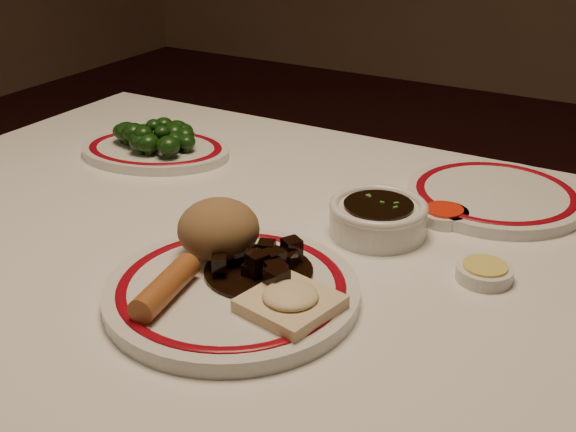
# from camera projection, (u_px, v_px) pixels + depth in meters

# --- Properties ---
(dining_table) EXTENTS (1.20, 0.90, 0.75)m
(dining_table) POSITION_uv_depth(u_px,v_px,m) (249.00, 311.00, 0.92)
(dining_table) COLOR white
(dining_table) RESTS_ON ground
(main_plate) EXTENTS (0.32, 0.32, 0.02)m
(main_plate) POSITION_uv_depth(u_px,v_px,m) (232.00, 291.00, 0.77)
(main_plate) COLOR silver
(main_plate) RESTS_ON dining_table
(rice_mound) EXTENTS (0.09, 0.09, 0.07)m
(rice_mound) POSITION_uv_depth(u_px,v_px,m) (219.00, 229.00, 0.82)
(rice_mound) COLOR olive
(rice_mound) RESTS_ON main_plate
(spring_roll) EXTENTS (0.04, 0.11, 0.03)m
(spring_roll) POSITION_uv_depth(u_px,v_px,m) (166.00, 287.00, 0.74)
(spring_roll) COLOR #AD5E2A
(spring_roll) RESTS_ON main_plate
(fried_wonton) EXTENTS (0.10, 0.10, 0.02)m
(fried_wonton) POSITION_uv_depth(u_px,v_px,m) (290.00, 301.00, 0.72)
(fried_wonton) COLOR beige
(fried_wonton) RESTS_ON main_plate
(stirfry_heap) EXTENTS (0.12, 0.12, 0.03)m
(stirfry_heap) POSITION_uv_depth(u_px,v_px,m) (262.00, 264.00, 0.79)
(stirfry_heap) COLOR black
(stirfry_heap) RESTS_ON main_plate
(broccoli_plate) EXTENTS (0.28, 0.26, 0.02)m
(broccoli_plate) POSITION_uv_depth(u_px,v_px,m) (156.00, 150.00, 1.17)
(broccoli_plate) COLOR silver
(broccoli_plate) RESTS_ON dining_table
(broccoli_pile) EXTENTS (0.15, 0.10, 0.05)m
(broccoli_pile) POSITION_uv_depth(u_px,v_px,m) (155.00, 135.00, 1.15)
(broccoli_pile) COLOR #23471C
(broccoli_pile) RESTS_ON broccoli_plate
(soy_bowl) EXTENTS (0.12, 0.12, 0.04)m
(soy_bowl) POSITION_uv_depth(u_px,v_px,m) (378.00, 219.00, 0.91)
(soy_bowl) COLOR silver
(soy_bowl) RESTS_ON dining_table
(sweet_sour_dish) EXTENTS (0.06, 0.06, 0.02)m
(sweet_sour_dish) POSITION_uv_depth(u_px,v_px,m) (444.00, 215.00, 0.95)
(sweet_sour_dish) COLOR silver
(sweet_sour_dish) RESTS_ON dining_table
(mustard_dish) EXTENTS (0.06, 0.06, 0.02)m
(mustard_dish) POSITION_uv_depth(u_px,v_px,m) (484.00, 272.00, 0.81)
(mustard_dish) COLOR silver
(mustard_dish) RESTS_ON dining_table
(far_plate) EXTENTS (0.30, 0.30, 0.02)m
(far_plate) POSITION_uv_depth(u_px,v_px,m) (495.00, 195.00, 1.00)
(far_plate) COLOR silver
(far_plate) RESTS_ON dining_table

